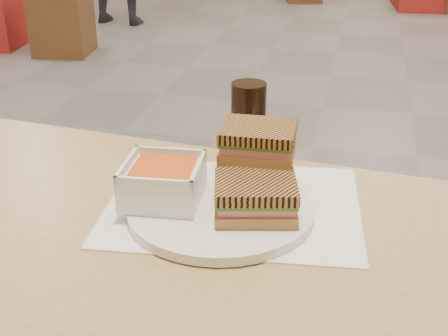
% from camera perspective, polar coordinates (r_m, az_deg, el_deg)
% --- Properties ---
extents(main_table, '(1.27, 0.82, 0.75)m').
position_cam_1_polar(main_table, '(0.93, -9.82, -12.72)').
color(main_table, tan).
rests_on(main_table, ground).
extents(tray_liner, '(0.41, 0.34, 0.00)m').
position_cam_1_polar(tray_liner, '(0.94, 0.89, -3.47)').
color(tray_liner, white).
rests_on(tray_liner, main_table).
extents(plate, '(0.28, 0.28, 0.01)m').
position_cam_1_polar(plate, '(0.91, -0.35, -3.95)').
color(plate, white).
rests_on(plate, tray_liner).
extents(soup_bowl, '(0.12, 0.12, 0.06)m').
position_cam_1_polar(soup_bowl, '(0.91, -5.73, -1.42)').
color(soup_bowl, white).
rests_on(soup_bowl, plate).
extents(panini_lower, '(0.13, 0.12, 0.05)m').
position_cam_1_polar(panini_lower, '(0.87, 2.95, -2.75)').
color(panini_lower, '#9B6840').
rests_on(panini_lower, plate).
extents(panini_upper, '(0.12, 0.10, 0.05)m').
position_cam_1_polar(panini_upper, '(0.93, 3.23, 2.51)').
color(panini_upper, '#9B6840').
rests_on(panini_upper, panini_lower).
extents(cola_glass, '(0.06, 0.06, 0.13)m').
position_cam_1_polar(cola_glass, '(1.09, 2.30, 4.60)').
color(cola_glass, black).
rests_on(cola_glass, main_table).
extents(bg_chair_0r, '(0.44, 0.44, 0.44)m').
position_cam_1_polar(bg_chair_0r, '(4.83, -14.91, 12.91)').
color(bg_chair_0r, brown).
rests_on(bg_chair_0r, ground).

